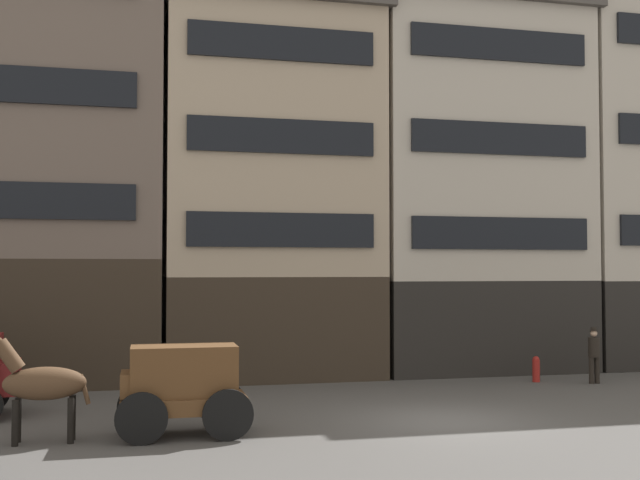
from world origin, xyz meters
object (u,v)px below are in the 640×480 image
Objects in this scene: cargo_wagon at (181,384)px; pedestrian_officer at (594,353)px; fire_hydrant_curbside at (536,369)px; draft_horse at (40,382)px.

pedestrian_officer is (13.27, 4.78, -0.17)m from cargo_wagon.
cargo_wagon is 12.91m from fire_hydrant_curbside.
pedestrian_officer is (16.22, 4.78, -0.29)m from draft_horse.
fire_hydrant_curbside is (11.64, 5.54, -0.72)m from cargo_wagon.
fire_hydrant_curbside is (14.59, 5.54, -0.84)m from draft_horse.
draft_horse is (-2.95, 0.00, 0.12)m from cargo_wagon.
cargo_wagon is 1.24× the size of draft_horse.
pedestrian_officer reaches higher than fire_hydrant_curbside.
draft_horse is 15.63m from fire_hydrant_curbside.
pedestrian_officer is at bearing 19.81° from cargo_wagon.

